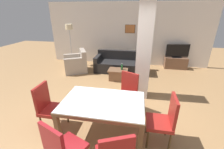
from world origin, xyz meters
TOP-DOWN VIEW (x-y plane):
  - ground_plane at (0.00, 0.00)m, footprint 18.00×18.00m
  - back_wall at (0.00, 4.58)m, footprint 7.20×0.09m
  - divider_pillar at (0.71, 1.69)m, footprint 0.38×0.40m
  - dining_table at (0.00, 0.00)m, footprint 1.53×1.00m
  - dining_chair_head_left at (-1.14, 0.00)m, footprint 0.46×0.46m
  - dining_chair_far_right at (0.38, 0.85)m, footprint 0.61×0.61m
  - dining_chair_near_left at (-0.38, -0.90)m, footprint 0.60×0.60m
  - dining_chair_head_right at (1.13, 0.00)m, footprint 0.46×0.46m
  - sofa at (-0.08, 3.54)m, footprint 2.12×0.90m
  - armchair at (-1.90, 3.18)m, footprint 1.13×1.12m
  - coffee_table at (-0.10, 2.64)m, footprint 0.69×0.48m
  - bottle at (0.04, 2.67)m, footprint 0.07×0.07m
  - tv_stand at (2.19, 4.30)m, footprint 0.92×0.40m
  - tv_screen at (2.19, 4.30)m, footprint 0.96×0.26m
  - floor_lamp at (-2.43, 3.93)m, footprint 0.30×0.30m

SIDE VIEW (x-z plane):
  - ground_plane at x=0.00m, z-range 0.00..0.00m
  - coffee_table at x=-0.10m, z-range 0.01..0.40m
  - tv_stand at x=2.19m, z-range 0.00..0.49m
  - sofa at x=-0.08m, z-range -0.12..0.68m
  - armchair at x=-1.90m, z-range -0.14..0.74m
  - bottle at x=0.04m, z-range 0.37..0.60m
  - dining_chair_head_left at x=-1.14m, z-range 0.04..1.04m
  - dining_chair_far_right at x=0.38m, z-range 0.04..1.04m
  - dining_chair_near_left at x=-0.38m, z-range 0.04..1.04m
  - dining_chair_head_right at x=1.13m, z-range 0.04..1.04m
  - dining_table at x=0.00m, z-range 0.23..1.01m
  - tv_screen at x=2.19m, z-range 0.48..1.04m
  - divider_pillar at x=0.71m, z-range 0.00..2.70m
  - back_wall at x=0.00m, z-range 0.00..2.70m
  - floor_lamp at x=-2.43m, z-range 0.61..2.42m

